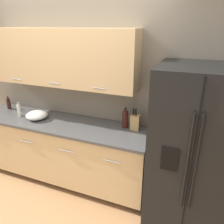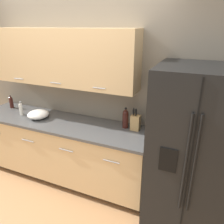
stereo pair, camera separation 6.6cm
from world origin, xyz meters
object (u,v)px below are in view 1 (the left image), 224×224
Objects in this scene: soap_dispenser at (19,110)px; oil_bottle at (9,103)px; refrigerator at (192,150)px; knife_block at (135,122)px; wine_bottle at (125,118)px; mixing_bowl at (37,115)px.

oil_bottle is at bearing 154.90° from soap_dispenser.
soap_dispenser is (-2.35, 0.04, 0.10)m from refrigerator.
knife_block is at bearing 0.59° from oil_bottle.
refrigerator is at bearing -18.21° from knife_block.
wine_bottle is 1.53m from soap_dispenser.
refrigerator reaches higher than wine_bottle.
wine_bottle reaches higher than oil_bottle.
refrigerator is at bearing -4.37° from oil_bottle.
refrigerator is at bearing -0.90° from soap_dispenser.
oil_bottle is at bearing -179.03° from wine_bottle.
wine_bottle reaches higher than soap_dispenser.
mixing_bowl is (0.30, 0.01, -0.03)m from soap_dispenser.
refrigerator is 6.74× the size of wine_bottle.
refrigerator is 8.49× the size of soap_dispenser.
knife_block is 1.07× the size of wine_bottle.
wine_bottle is at bearing 163.93° from refrigerator.
mixing_bowl is at bearing 1.67° from soap_dispenser.
wine_bottle is at bearing 7.57° from soap_dispenser.
mixing_bowl is at bearing -172.33° from knife_block.
mixing_bowl is at bearing -13.68° from oil_bottle.
oil_bottle is 0.68m from mixing_bowl.
oil_bottle is at bearing 166.32° from mixing_bowl.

